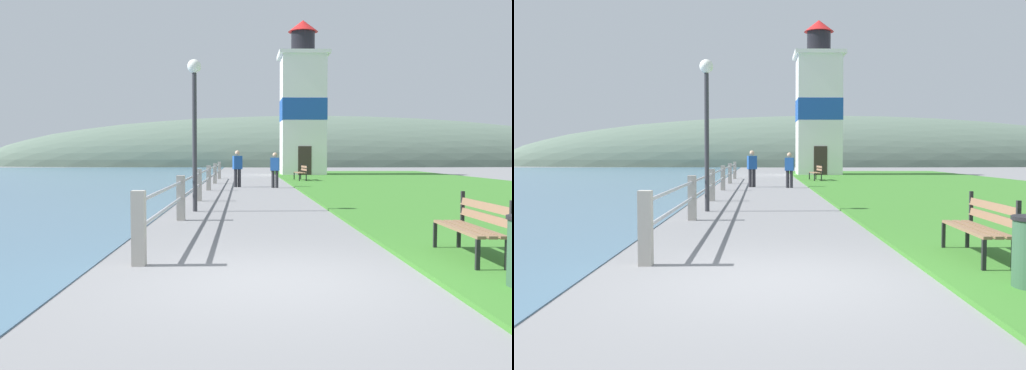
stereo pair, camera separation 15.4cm
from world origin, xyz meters
The scene contains 10 objects.
ground_plane centered at (0.00, 0.00, 0.00)m, with size 160.00×160.00×0.00m, color slate.
grass_verge centered at (7.89, 15.95, 0.03)m, with size 12.00×47.86×0.06m.
seawall_railing centered at (-1.79, 14.06, 0.60)m, with size 0.18×26.30×1.02m.
park_bench_near centered at (2.87, 1.17, 0.54)m, with size 0.52×1.79×0.94m.
park_bench_midway centered at (2.81, 24.17, 0.54)m, with size 0.60×1.79×0.94m.
lighthouse centered at (3.78, 33.11, 4.70)m, with size 3.45×3.45×10.71m.
person_strolling centered at (1.03, 18.33, 0.84)m, with size 0.42×0.29×1.56m.
person_by_railing centered at (-0.63, 18.96, 0.89)m, with size 0.45×0.35×1.65m.
lamp_post centered at (-1.64, 8.23, 2.74)m, with size 0.36×0.36×3.96m.
distant_hillside centered at (8.00, 61.90, 0.00)m, with size 80.00×16.00×12.00m.
Camera 1 is at (-0.37, -6.71, 1.53)m, focal length 40.00 mm.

